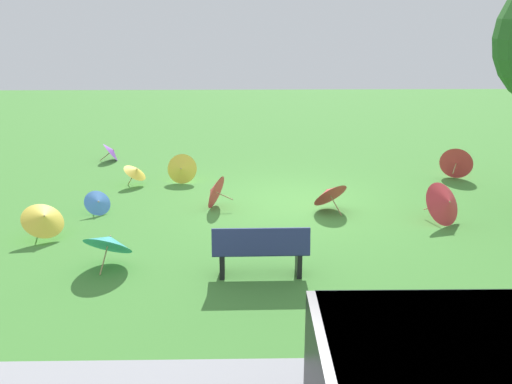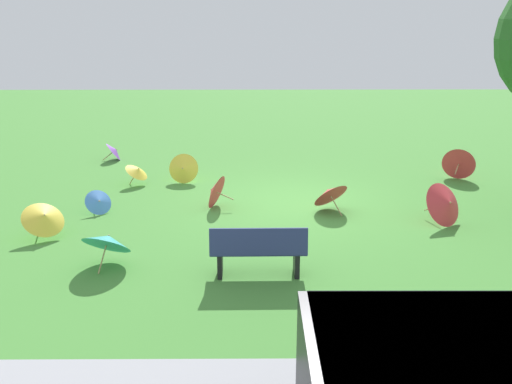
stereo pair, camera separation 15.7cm
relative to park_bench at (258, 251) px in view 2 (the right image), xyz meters
The scene contains 12 objects.
ground 3.98m from the park_bench, 102.88° to the right, with size 40.00×40.00×0.00m, color #478C38.
park_bench is the anchor object (origin of this frame).
parasol_yellow_0 5.83m from the park_bench, 71.25° to the right, with size 0.80×0.68×0.76m.
parasol_teal_0 2.63m from the park_bench, ahead, with size 1.06×1.01×0.80m.
parasol_red_0 7.91m from the park_bench, 132.36° to the right, with size 0.92×0.94×0.87m.
parasol_yellow_2 4.47m from the park_bench, 22.39° to the right, with size 1.10×1.10×0.76m.
parasol_yellow_3 6.11m from the park_bench, 60.49° to the right, with size 0.73×0.75×0.60m.
parasol_red_1 3.67m from the park_bench, 74.86° to the right, with size 0.75×0.86×0.78m.
parasol_red_2 3.65m from the park_bench, 115.83° to the right, with size 1.04×1.01×0.77m.
parasol_purple_0 8.94m from the park_bench, 62.14° to the right, with size 0.67×0.73×0.58m.
parasol_red_3 4.58m from the park_bench, 148.14° to the right, with size 1.13×1.06×0.92m.
parasol_blue_0 4.72m from the park_bench, 42.70° to the right, with size 0.72×0.69×0.52m.
Camera 2 is at (0.98, 12.68, 4.26)m, focal length 40.64 mm.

